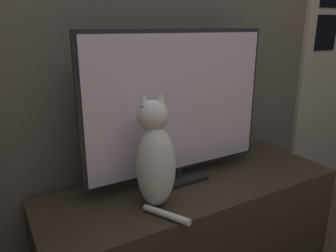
% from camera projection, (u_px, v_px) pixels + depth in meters
% --- Properties ---
extents(wall_back, '(4.80, 0.05, 2.60)m').
position_uv_depth(wall_back, '(163.00, 18.00, 1.60)').
color(wall_back, '#60564C').
rests_on(wall_back, ground_plane).
extents(tv_stand, '(1.47, 0.50, 0.53)m').
position_uv_depth(tv_stand, '(192.00, 232.00, 1.66)').
color(tv_stand, '#33281E').
rests_on(tv_stand, ground_plane).
extents(tv, '(0.93, 0.15, 0.72)m').
position_uv_depth(tv, '(178.00, 107.00, 1.52)').
color(tv, black).
rests_on(tv, tv_stand).
extents(cat, '(0.18, 0.31, 0.48)m').
position_uv_depth(cat, '(155.00, 158.00, 1.34)').
color(cat, silver).
rests_on(cat, tv_stand).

